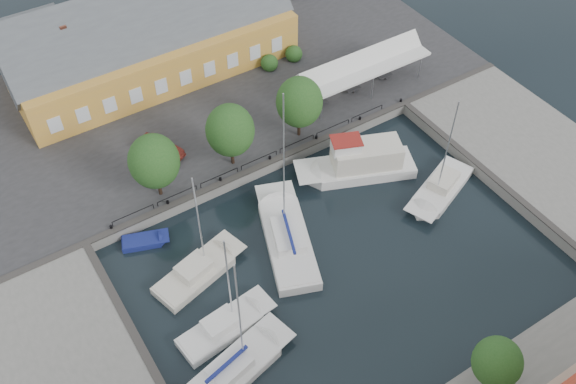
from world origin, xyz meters
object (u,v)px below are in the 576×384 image
object	(u,v)px
warehouse	(146,43)
tent_canopy	(363,66)
launch_nw	(145,242)
west_boat_c	(225,328)
center_sailboat	(287,239)
trawler	(360,164)
east_boat_b	(440,190)
west_boat_b	(198,273)
west_boat_d	(234,371)
car_red	(160,148)

from	to	relation	value
warehouse	tent_canopy	distance (m)	21.63
warehouse	launch_nw	bearing A→B (deg)	-115.79
west_boat_c	launch_nw	distance (m)	10.71
tent_canopy	launch_nw	xyz separation A→B (m)	(-26.11, -5.84, -3.59)
warehouse	center_sailboat	size ratio (longest dim) A/B	1.90
trawler	east_boat_b	size ratio (longest dim) A/B	0.98
tent_canopy	trawler	bearing A→B (deg)	-127.04
warehouse	west_boat_b	distance (m)	26.25
east_boat_b	west_boat_d	xyz separation A→B (m)	(-23.49, -5.34, 0.01)
warehouse	car_red	distance (m)	12.88
car_red	west_boat_d	world-z (taller)	west_boat_d
west_boat_c	tent_canopy	bearing A→B (deg)	33.87
tent_canopy	launch_nw	bearing A→B (deg)	-167.39
car_red	west_boat_c	xyz separation A→B (m)	(-3.61, -18.43, -1.47)
west_boat_c	launch_nw	bearing A→B (deg)	98.80
tent_canopy	west_boat_b	distance (m)	26.51
car_red	trawler	bearing A→B (deg)	-64.23
tent_canopy	west_boat_c	world-z (taller)	west_boat_c
center_sailboat	east_boat_b	world-z (taller)	center_sailboat
trawler	west_boat_d	bearing A→B (deg)	-149.80
warehouse	west_boat_b	bearing A→B (deg)	-106.30
trawler	west_boat_b	world-z (taller)	west_boat_b
warehouse	west_boat_d	world-z (taller)	west_boat_d
east_boat_b	west_boat_d	size ratio (longest dim) A/B	0.92
car_red	launch_nw	size ratio (longest dim) A/B	1.09
tent_canopy	launch_nw	size ratio (longest dim) A/B	3.43
tent_canopy	west_boat_d	distance (m)	32.47
warehouse	east_boat_b	xyz separation A→B (m)	(14.55, -28.27, -4.17)
warehouse	east_boat_b	size ratio (longest dim) A/B	2.54
center_sailboat	car_red	bearing A→B (deg)	108.08
west_boat_b	launch_nw	xyz separation A→B (m)	(-2.24, 5.18, -0.17)
warehouse	west_boat_c	size ratio (longest dim) A/B	2.76
center_sailboat	trawler	world-z (taller)	center_sailboat
west_boat_b	warehouse	bearing A→B (deg)	73.70
tent_canopy	west_boat_c	distance (m)	29.68
car_red	center_sailboat	world-z (taller)	center_sailboat
warehouse	trawler	world-z (taller)	warehouse
car_red	center_sailboat	size ratio (longest dim) A/B	0.30
car_red	west_boat_d	size ratio (longest dim) A/B	0.36
east_boat_b	tent_canopy	bearing A→B (deg)	81.91
launch_nw	car_red	bearing A→B (deg)	56.21
trawler	west_boat_b	bearing A→B (deg)	-172.42
warehouse	center_sailboat	distance (m)	26.16
west_boat_b	west_boat_d	world-z (taller)	west_boat_d
warehouse	west_boat_b	size ratio (longest dim) A/B	2.64
car_red	west_boat_b	xyz separation A→B (m)	(-3.01, -13.03, -1.47)
tent_canopy	trawler	xyz separation A→B (m)	(-6.58, -8.72, -2.67)
center_sailboat	west_boat_d	size ratio (longest dim) A/B	1.23
west_boat_d	launch_nw	size ratio (longest dim) A/B	2.99
east_boat_b	center_sailboat	bearing A→B (deg)	170.32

